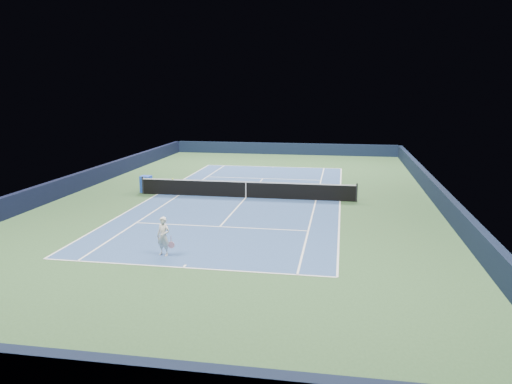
# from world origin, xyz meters

# --- Properties ---
(ground) EXTENTS (40.00, 40.00, 0.00)m
(ground) POSITION_xyz_m (0.00, 0.00, 0.00)
(ground) COLOR #2C4C29
(ground) RESTS_ON ground
(wall_far) EXTENTS (22.00, 0.35, 1.10)m
(wall_far) POSITION_xyz_m (0.00, 19.82, 0.55)
(wall_far) COLOR black
(wall_far) RESTS_ON ground
(wall_near) EXTENTS (22.00, 0.35, 1.10)m
(wall_near) POSITION_xyz_m (0.00, -19.82, 0.55)
(wall_near) COLOR black
(wall_near) RESTS_ON ground
(wall_right) EXTENTS (0.35, 40.00, 1.10)m
(wall_right) POSITION_xyz_m (10.82, 0.00, 0.55)
(wall_right) COLOR black
(wall_right) RESTS_ON ground
(wall_left) EXTENTS (0.35, 40.00, 1.10)m
(wall_left) POSITION_xyz_m (-10.82, 0.00, 0.55)
(wall_left) COLOR black
(wall_left) RESTS_ON ground
(court_surface) EXTENTS (10.97, 23.77, 0.01)m
(court_surface) POSITION_xyz_m (0.00, 0.00, 0.00)
(court_surface) COLOR navy
(court_surface) RESTS_ON ground
(baseline_far) EXTENTS (10.97, 0.08, 0.00)m
(baseline_far) POSITION_xyz_m (0.00, 11.88, 0.01)
(baseline_far) COLOR white
(baseline_far) RESTS_ON ground
(baseline_near) EXTENTS (10.97, 0.08, 0.00)m
(baseline_near) POSITION_xyz_m (0.00, -11.88, 0.01)
(baseline_near) COLOR white
(baseline_near) RESTS_ON ground
(sideline_doubles_right) EXTENTS (0.08, 23.77, 0.00)m
(sideline_doubles_right) POSITION_xyz_m (5.49, 0.00, 0.01)
(sideline_doubles_right) COLOR white
(sideline_doubles_right) RESTS_ON ground
(sideline_doubles_left) EXTENTS (0.08, 23.77, 0.00)m
(sideline_doubles_left) POSITION_xyz_m (-5.49, 0.00, 0.01)
(sideline_doubles_left) COLOR white
(sideline_doubles_left) RESTS_ON ground
(sideline_singles_right) EXTENTS (0.08, 23.77, 0.00)m
(sideline_singles_right) POSITION_xyz_m (4.12, 0.00, 0.01)
(sideline_singles_right) COLOR white
(sideline_singles_right) RESTS_ON ground
(sideline_singles_left) EXTENTS (0.08, 23.77, 0.00)m
(sideline_singles_left) POSITION_xyz_m (-4.12, 0.00, 0.01)
(sideline_singles_left) COLOR white
(sideline_singles_left) RESTS_ON ground
(service_line_far) EXTENTS (8.23, 0.08, 0.00)m
(service_line_far) POSITION_xyz_m (0.00, 6.40, 0.01)
(service_line_far) COLOR white
(service_line_far) RESTS_ON ground
(service_line_near) EXTENTS (8.23, 0.08, 0.00)m
(service_line_near) POSITION_xyz_m (0.00, -6.40, 0.01)
(service_line_near) COLOR white
(service_line_near) RESTS_ON ground
(center_service_line) EXTENTS (0.08, 12.80, 0.00)m
(center_service_line) POSITION_xyz_m (0.00, 0.00, 0.01)
(center_service_line) COLOR white
(center_service_line) RESTS_ON ground
(center_mark_far) EXTENTS (0.08, 0.30, 0.00)m
(center_mark_far) POSITION_xyz_m (0.00, 11.73, 0.01)
(center_mark_far) COLOR white
(center_mark_far) RESTS_ON ground
(center_mark_near) EXTENTS (0.08, 0.30, 0.00)m
(center_mark_near) POSITION_xyz_m (0.00, -11.73, 0.01)
(center_mark_near) COLOR white
(center_mark_near) RESTS_ON ground
(tennis_net) EXTENTS (12.90, 0.10, 1.07)m
(tennis_net) POSITION_xyz_m (0.00, 0.00, 0.50)
(tennis_net) COLOR black
(tennis_net) RESTS_ON ground
(sponsor_cube) EXTENTS (0.64, 0.58, 1.03)m
(sponsor_cube) POSITION_xyz_m (-6.40, 0.52, 0.51)
(sponsor_cube) COLOR blue
(sponsor_cube) RESTS_ON ground
(tennis_player) EXTENTS (0.77, 1.29, 2.86)m
(tennis_player) POSITION_xyz_m (-1.14, -10.71, 0.77)
(tennis_player) COLOR silver
(tennis_player) RESTS_ON ground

